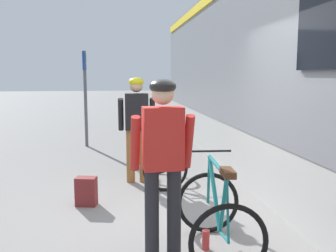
{
  "coord_description": "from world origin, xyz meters",
  "views": [
    {
      "loc": [
        -0.65,
        -4.26,
        1.79
      ],
      "look_at": [
        0.1,
        1.12,
        1.05
      ],
      "focal_mm": 39.54,
      "sensor_mm": 36.0,
      "label": 1
    }
  ],
  "objects_px": {
    "bicycle_far_silver": "(161,159)",
    "platform_sign_post": "(85,82)",
    "water_bottle_near_the_bikes": "(206,240)",
    "bicycle_near_teal": "(217,216)",
    "backpack_on_platform": "(86,191)",
    "cyclist_near_in_red": "(163,153)",
    "cyclist_far_in_dark": "(137,120)",
    "water_bottle_by_the_backpack": "(80,195)"
  },
  "relations": [
    {
      "from": "water_bottle_near_the_bikes",
      "to": "bicycle_far_silver",
      "type": "bearing_deg",
      "value": 93.85
    },
    {
      "from": "cyclist_near_in_red",
      "to": "backpack_on_platform",
      "type": "xyz_separation_m",
      "value": [
        -0.87,
        1.61,
        -0.85
      ]
    },
    {
      "from": "cyclist_near_in_red",
      "to": "bicycle_near_teal",
      "type": "bearing_deg",
      "value": -1.39
    },
    {
      "from": "bicycle_far_silver",
      "to": "water_bottle_by_the_backpack",
      "type": "xyz_separation_m",
      "value": [
        -1.27,
        -0.84,
        -0.3
      ]
    },
    {
      "from": "bicycle_near_teal",
      "to": "backpack_on_platform",
      "type": "relative_size",
      "value": 2.79
    },
    {
      "from": "bicycle_near_teal",
      "to": "water_bottle_near_the_bikes",
      "type": "relative_size",
      "value": 5.49
    },
    {
      "from": "platform_sign_post",
      "to": "water_bottle_by_the_backpack",
      "type": "bearing_deg",
      "value": -87.05
    },
    {
      "from": "cyclist_near_in_red",
      "to": "water_bottle_near_the_bikes",
      "type": "relative_size",
      "value": 8.65
    },
    {
      "from": "cyclist_far_in_dark",
      "to": "water_bottle_by_the_backpack",
      "type": "xyz_separation_m",
      "value": [
        -0.87,
        -0.93,
        -0.95
      ]
    },
    {
      "from": "cyclist_far_in_dark",
      "to": "bicycle_near_teal",
      "type": "distance_m",
      "value": 2.83
    },
    {
      "from": "bicycle_near_teal",
      "to": "bicycle_far_silver",
      "type": "xyz_separation_m",
      "value": [
        -0.25,
        2.6,
        0.0
      ]
    },
    {
      "from": "cyclist_far_in_dark",
      "to": "bicycle_near_teal",
      "type": "xyz_separation_m",
      "value": [
        0.65,
        -2.68,
        -0.65
      ]
    },
    {
      "from": "cyclist_near_in_red",
      "to": "bicycle_far_silver",
      "type": "height_order",
      "value": "cyclist_near_in_red"
    },
    {
      "from": "water_bottle_by_the_backpack",
      "to": "cyclist_far_in_dark",
      "type": "bearing_deg",
      "value": 46.71
    },
    {
      "from": "cyclist_far_in_dark",
      "to": "water_bottle_by_the_backpack",
      "type": "relative_size",
      "value": 8.47
    },
    {
      "from": "cyclist_near_in_red",
      "to": "water_bottle_near_the_bikes",
      "type": "xyz_separation_m",
      "value": [
        0.46,
        0.1,
        -0.95
      ]
    },
    {
      "from": "bicycle_far_silver",
      "to": "platform_sign_post",
      "type": "distance_m",
      "value": 3.97
    },
    {
      "from": "bicycle_far_silver",
      "to": "platform_sign_post",
      "type": "height_order",
      "value": "platform_sign_post"
    },
    {
      "from": "backpack_on_platform",
      "to": "platform_sign_post",
      "type": "xyz_separation_m",
      "value": [
        -0.33,
        4.44,
        1.42
      ]
    },
    {
      "from": "cyclist_far_in_dark",
      "to": "backpack_on_platform",
      "type": "bearing_deg",
      "value": -126.11
    },
    {
      "from": "water_bottle_near_the_bikes",
      "to": "water_bottle_by_the_backpack",
      "type": "xyz_separation_m",
      "value": [
        -1.44,
        1.64,
        0.0
      ]
    },
    {
      "from": "backpack_on_platform",
      "to": "bicycle_near_teal",
      "type": "bearing_deg",
      "value": -36.93
    },
    {
      "from": "cyclist_far_in_dark",
      "to": "backpack_on_platform",
      "type": "xyz_separation_m",
      "value": [
        -0.77,
        -1.05,
        -0.85
      ]
    },
    {
      "from": "bicycle_far_silver",
      "to": "bicycle_near_teal",
      "type": "bearing_deg",
      "value": -84.47
    },
    {
      "from": "bicycle_far_silver",
      "to": "platform_sign_post",
      "type": "bearing_deg",
      "value": 113.26
    },
    {
      "from": "water_bottle_by_the_backpack",
      "to": "cyclist_near_in_red",
      "type": "bearing_deg",
      "value": -60.75
    },
    {
      "from": "water_bottle_by_the_backpack",
      "to": "backpack_on_platform",
      "type": "bearing_deg",
      "value": -49.87
    },
    {
      "from": "bicycle_far_silver",
      "to": "backpack_on_platform",
      "type": "height_order",
      "value": "bicycle_far_silver"
    },
    {
      "from": "backpack_on_platform",
      "to": "water_bottle_near_the_bikes",
      "type": "xyz_separation_m",
      "value": [
        1.33,
        -1.51,
        -0.1
      ]
    },
    {
      "from": "platform_sign_post",
      "to": "cyclist_near_in_red",
      "type": "bearing_deg",
      "value": -78.82
    },
    {
      "from": "bicycle_near_teal",
      "to": "water_bottle_near_the_bikes",
      "type": "distance_m",
      "value": 0.33
    },
    {
      "from": "cyclist_near_in_red",
      "to": "water_bottle_by_the_backpack",
      "type": "height_order",
      "value": "cyclist_near_in_red"
    },
    {
      "from": "cyclist_far_in_dark",
      "to": "water_bottle_near_the_bikes",
      "type": "bearing_deg",
      "value": -77.64
    },
    {
      "from": "bicycle_near_teal",
      "to": "backpack_on_platform",
      "type": "bearing_deg",
      "value": 130.99
    },
    {
      "from": "cyclist_near_in_red",
      "to": "water_bottle_by_the_backpack",
      "type": "xyz_separation_m",
      "value": [
        -0.97,
        1.74,
        -0.95
      ]
    },
    {
      "from": "bicycle_far_silver",
      "to": "backpack_on_platform",
      "type": "relative_size",
      "value": 2.71
    },
    {
      "from": "water_bottle_near_the_bikes",
      "to": "water_bottle_by_the_backpack",
      "type": "height_order",
      "value": "water_bottle_by_the_backpack"
    },
    {
      "from": "bicycle_near_teal",
      "to": "water_bottle_near_the_bikes",
      "type": "xyz_separation_m",
      "value": [
        -0.08,
        0.11,
        -0.3
      ]
    },
    {
      "from": "water_bottle_by_the_backpack",
      "to": "bicycle_far_silver",
      "type": "bearing_deg",
      "value": 33.66
    },
    {
      "from": "bicycle_far_silver",
      "to": "water_bottle_by_the_backpack",
      "type": "height_order",
      "value": "bicycle_far_silver"
    },
    {
      "from": "bicycle_near_teal",
      "to": "backpack_on_platform",
      "type": "height_order",
      "value": "bicycle_near_teal"
    },
    {
      "from": "cyclist_far_in_dark",
      "to": "backpack_on_platform",
      "type": "height_order",
      "value": "cyclist_far_in_dark"
    }
  ]
}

